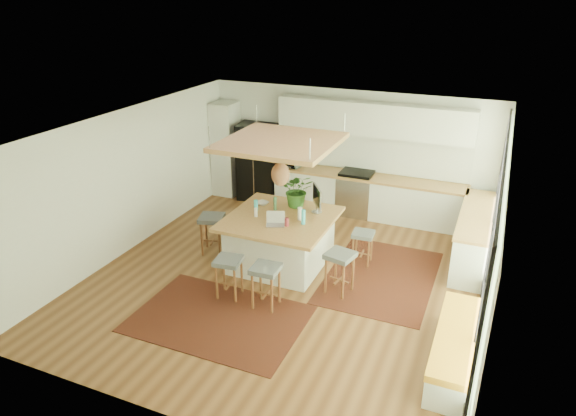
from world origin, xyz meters
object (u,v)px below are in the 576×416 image
at_px(stool_near_left, 229,277).
at_px(stool_left_side, 213,235).
at_px(stool_right_front, 339,273).
at_px(laptop, 275,219).
at_px(monitor, 317,199).
at_px(microwave, 291,159).
at_px(stool_right_back, 362,246).
at_px(island_plant, 297,194).
at_px(island, 280,241).
at_px(stool_near_right, 266,287).
at_px(fridge, 258,161).

height_order(stool_near_left, stool_left_side, stool_left_side).
relative_size(stool_right_front, laptop, 2.17).
relative_size(stool_near_left, monitor, 1.29).
distance_m(stool_right_front, microwave, 4.00).
bearing_deg(stool_right_back, stool_near_left, -131.61).
xyz_separation_m(monitor, island_plant, (-0.43, 0.13, -0.01)).
relative_size(island, laptop, 5.50).
xyz_separation_m(island, monitor, (0.52, 0.46, 0.72)).
bearing_deg(stool_right_front, stool_near_right, -137.58).
xyz_separation_m(stool_right_back, island_plant, (-1.29, 0.01, 0.83)).
xyz_separation_m(fridge, stool_right_front, (3.09, -3.30, -0.57)).
bearing_deg(stool_near_left, stool_right_front, 27.06).
relative_size(stool_left_side, island_plant, 1.15).
bearing_deg(fridge, stool_near_left, -77.92).
xyz_separation_m(laptop, island_plant, (0.03, 0.94, 0.13)).
bearing_deg(stool_right_front, laptop, 172.43).
relative_size(stool_near_right, stool_right_back, 1.14).
bearing_deg(fridge, monitor, -52.61).
distance_m(stool_left_side, monitor, 2.15).
xyz_separation_m(stool_near_left, monitor, (0.85, 1.80, 0.83)).
bearing_deg(island, microwave, 108.82).
bearing_deg(microwave, stool_right_back, -31.59).
relative_size(stool_near_left, stool_right_back, 1.10).
xyz_separation_m(stool_near_right, stool_left_side, (-1.73, 1.28, 0.00)).
bearing_deg(laptop, stool_right_back, 13.82).
height_order(stool_near_right, laptop, laptop).
relative_size(laptop, monitor, 0.62).
distance_m(stool_near_left, island_plant, 2.14).
relative_size(fridge, island_plant, 2.78).
height_order(stool_near_left, monitor, monitor).
bearing_deg(island, stool_near_right, -75.53).
distance_m(stool_near_right, stool_left_side, 2.15).
bearing_deg(laptop, stool_near_right, -95.50).
bearing_deg(microwave, stool_near_left, -70.23).
bearing_deg(stool_right_back, island, -157.12).
distance_m(fridge, stool_left_side, 2.96).
xyz_separation_m(fridge, laptop, (1.86, -3.13, 0.12)).
height_order(stool_near_right, monitor, monitor).
height_order(stool_near_right, island_plant, island_plant).
bearing_deg(laptop, island, 78.65).
distance_m(stool_near_left, stool_right_back, 2.57).
distance_m(stool_near_right, microwave, 4.36).
height_order(stool_near_right, stool_left_side, stool_left_side).
xyz_separation_m(island, microwave, (-0.93, 2.73, 0.62)).
distance_m(stool_near_right, laptop, 1.27).
bearing_deg(stool_right_front, island, 158.35).
bearing_deg(stool_near_right, island_plant, 97.64).
bearing_deg(laptop, monitor, 38.89).
bearing_deg(stool_near_right, stool_near_left, 177.34).
height_order(stool_right_back, microwave, microwave).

